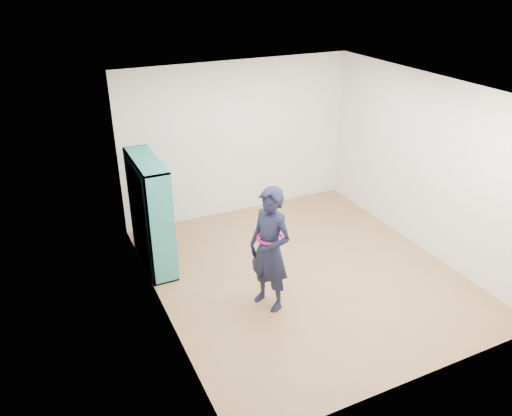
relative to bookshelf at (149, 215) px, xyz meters
name	(u,v)px	position (x,y,z in m)	size (l,w,h in m)	color
floor	(303,273)	(1.84, -1.17, -0.78)	(4.50, 4.50, 0.00)	olive
ceiling	(312,90)	(1.84, -1.17, 1.82)	(4.50, 4.50, 0.00)	white
wall_left	(157,220)	(-0.16, -1.17, 0.52)	(0.02, 4.50, 2.60)	silver
wall_right	(425,165)	(3.84, -1.17, 0.52)	(0.02, 4.50, 2.60)	silver
wall_back	(238,139)	(1.84, 1.08, 0.52)	(4.00, 0.02, 2.60)	silver
wall_front	(429,278)	(1.84, -3.42, 0.52)	(4.00, 0.02, 2.60)	silver
bookshelf	(149,215)	(0.00, 0.00, 0.00)	(0.35, 1.21, 1.61)	teal
person	(270,250)	(1.09, -1.61, 0.03)	(0.59, 0.70, 1.63)	black
smartphone	(257,244)	(0.92, -1.59, 0.14)	(0.06, 0.09, 0.13)	silver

